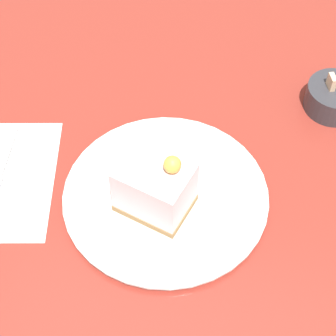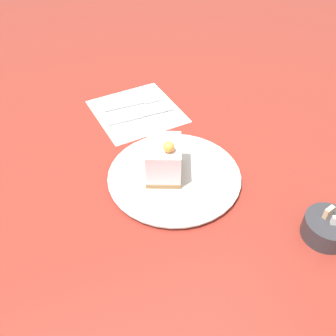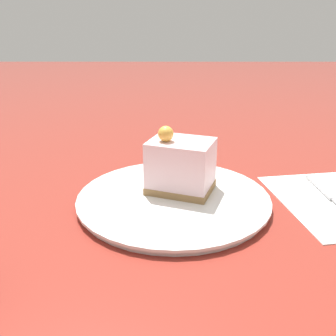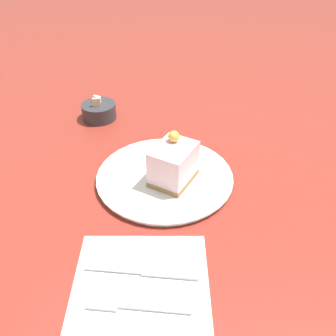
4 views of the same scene
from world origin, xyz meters
TOP-DOWN VIEW (x-y plane):
  - ground_plane at (0.00, 0.00)m, footprint 4.00×4.00m
  - plate at (0.01, 0.03)m, footprint 0.28×0.28m
  - cake_slice at (0.00, 0.01)m, footprint 0.11×0.10m
  - napkin at (-0.26, 0.02)m, footprint 0.25×0.24m
  - fork at (-0.29, 0.03)m, footprint 0.03×0.15m
  - knife at (-0.23, 0.01)m, footprint 0.02×0.18m
  - sugar_bowl at (0.24, 0.24)m, footprint 0.09×0.09m

SIDE VIEW (x-z plane):
  - ground_plane at x=0.00m, z-range 0.00..0.00m
  - napkin at x=-0.26m, z-range 0.00..0.00m
  - knife at x=-0.23m, z-range 0.00..0.01m
  - fork at x=-0.29m, z-range 0.00..0.01m
  - plate at x=0.01m, z-range 0.00..0.01m
  - sugar_bowl at x=0.24m, z-range -0.01..0.05m
  - cake_slice at x=0.00m, z-range 0.00..0.10m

